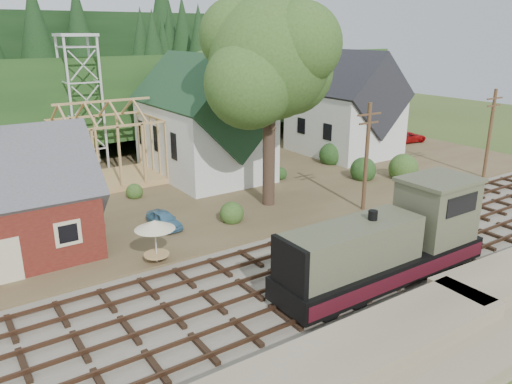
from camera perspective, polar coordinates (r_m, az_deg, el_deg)
ground at (r=29.14m, az=9.75°, el=-8.02°), size 140.00×140.00×0.00m
embankment at (r=24.60m, az=23.94°, el=-14.68°), size 64.00×5.00×1.60m
railroad_bed at (r=29.11m, az=9.76°, el=-7.88°), size 64.00×11.00×0.16m
village_flat at (r=42.89m, az=-6.98°, el=0.89°), size 64.00×26.00×0.30m
hillside at (r=64.63m, az=-16.89°, el=5.90°), size 70.00×28.96×12.74m
ridge at (r=79.83m, az=-20.46°, el=7.72°), size 80.00×20.00×12.00m
church at (r=44.09m, az=-5.92°, el=8.12°), size 8.40×15.17×13.00m
farmhouse at (r=53.01m, az=10.05°, el=9.25°), size 8.40×10.80×10.60m
timber_frame at (r=43.53m, az=-16.64°, el=4.76°), size 8.20×6.20×6.99m
lattice_tower at (r=48.34m, az=-19.66°, el=13.86°), size 3.20×3.20×12.12m
big_tree at (r=35.47m, az=1.70°, el=14.03°), size 10.90×8.40×14.70m
telegraph_pole_near at (r=35.90m, az=12.52°, el=4.01°), size 2.20×0.28×8.00m
telegraph_pole_far at (r=47.75m, az=25.16°, el=6.13°), size 2.20×0.28×8.00m
locomotive at (r=26.71m, az=15.18°, el=-5.72°), size 12.51×3.13×4.99m
car_blue at (r=33.29m, az=-10.45°, el=-3.10°), size 1.51×3.29×1.09m
car_red at (r=60.70m, az=17.00°, el=6.03°), size 4.67×2.57×1.24m
patio_set at (r=27.91m, az=-11.50°, el=-3.90°), size 2.24×2.24×2.49m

